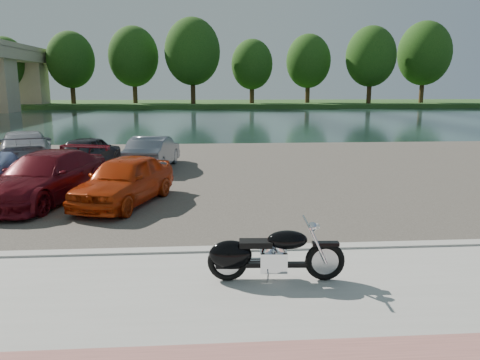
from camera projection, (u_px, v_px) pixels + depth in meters
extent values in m
plane|color=#595447|center=(283.00, 297.00, 7.57)|extent=(200.00, 200.00, 0.00)
cube|color=#A3A29A|center=(295.00, 325.00, 6.59)|extent=(60.00, 6.00, 0.10)
cube|color=#A3A29A|center=(267.00, 250.00, 9.51)|extent=(60.00, 0.30, 0.14)
cube|color=#3F3B33|center=(237.00, 172.00, 18.32)|extent=(60.00, 18.00, 0.04)
cube|color=#172928|center=(218.00, 119.00, 46.66)|extent=(120.00, 40.00, 0.00)
cube|color=#1D4318|center=(213.00, 104.00, 77.88)|extent=(120.00, 24.00, 0.60)
cube|color=tan|center=(24.00, 83.00, 69.34)|extent=(6.00, 4.00, 7.20)
cylinder|color=#3A2815|center=(7.00, 89.00, 67.98)|extent=(0.70, 0.70, 4.50)
ellipsoid|color=#173D10|center=(4.00, 63.00, 67.26)|extent=(6.30, 6.30, 7.56)
cylinder|color=#3A2815|center=(73.00, 87.00, 69.95)|extent=(0.70, 0.70, 4.95)
ellipsoid|color=#173D10|center=(71.00, 60.00, 69.16)|extent=(6.93, 6.93, 8.32)
cylinder|color=#3A2815|center=(135.00, 85.00, 71.92)|extent=(0.70, 0.70, 5.40)
ellipsoid|color=#173D10|center=(133.00, 56.00, 71.06)|extent=(7.56, 7.56, 9.07)
cylinder|color=#3A2815|center=(193.00, 84.00, 69.78)|extent=(0.70, 0.70, 5.85)
ellipsoid|color=#173D10|center=(192.00, 52.00, 68.85)|extent=(8.19, 8.19, 9.83)
cylinder|color=#3A2815|center=(252.00, 88.00, 71.94)|extent=(0.70, 0.70, 4.50)
ellipsoid|color=#173D10|center=(252.00, 64.00, 71.22)|extent=(6.30, 6.30, 7.56)
cylinder|color=#3A2815|center=(308.00, 87.00, 73.91)|extent=(0.70, 0.70, 4.95)
ellipsoid|color=#173D10|center=(308.00, 61.00, 73.12)|extent=(6.93, 6.93, 8.32)
cylinder|color=#3A2815|center=(369.00, 85.00, 71.77)|extent=(0.70, 0.70, 5.40)
ellipsoid|color=#173D10|center=(371.00, 56.00, 70.91)|extent=(7.56, 7.56, 9.07)
cylinder|color=#3A2815|center=(422.00, 84.00, 73.74)|extent=(0.70, 0.70, 5.85)
ellipsoid|color=#173D10|center=(424.00, 53.00, 72.81)|extent=(8.19, 8.19, 9.83)
torus|color=black|center=(325.00, 261.00, 7.91)|extent=(0.69, 0.16, 0.68)
torus|color=black|center=(228.00, 262.00, 7.89)|extent=(0.69, 0.16, 0.68)
cylinder|color=#B2B2B7|center=(325.00, 261.00, 7.91)|extent=(0.46, 0.09, 0.46)
cylinder|color=#B2B2B7|center=(228.00, 262.00, 7.89)|extent=(0.46, 0.09, 0.46)
cylinder|color=silver|center=(318.00, 246.00, 7.75)|extent=(0.33, 0.07, 0.63)
cylinder|color=silver|center=(316.00, 242.00, 7.95)|extent=(0.33, 0.07, 0.63)
cylinder|color=silver|center=(307.00, 222.00, 7.77)|extent=(0.08, 0.75, 0.04)
sphere|color=silver|center=(312.00, 227.00, 7.79)|extent=(0.17, 0.17, 0.16)
sphere|color=silver|center=(317.00, 227.00, 7.79)|extent=(0.12, 0.12, 0.11)
cube|color=black|center=(326.00, 244.00, 7.85)|extent=(0.46, 0.17, 0.06)
cube|color=black|center=(276.00, 265.00, 7.92)|extent=(1.20, 0.17, 0.08)
cube|color=silver|center=(273.00, 261.00, 7.90)|extent=(0.47, 0.35, 0.34)
cylinder|color=silver|center=(279.00, 250.00, 7.86)|extent=(0.25, 0.19, 0.27)
cylinder|color=silver|center=(268.00, 250.00, 7.86)|extent=(0.25, 0.19, 0.27)
ellipsoid|color=black|center=(287.00, 240.00, 7.83)|extent=(0.70, 0.40, 0.32)
cube|color=black|center=(256.00, 243.00, 7.84)|extent=(0.57, 0.31, 0.10)
ellipsoid|color=black|center=(230.00, 255.00, 7.87)|extent=(0.75, 0.38, 0.50)
cube|color=black|center=(228.00, 259.00, 7.88)|extent=(0.41, 0.20, 0.30)
cylinder|color=silver|center=(255.00, 265.00, 8.08)|extent=(1.10, 0.16, 0.09)
cylinder|color=silver|center=(255.00, 260.00, 8.06)|extent=(1.10, 0.16, 0.09)
cylinder|color=#B2B2B7|center=(268.00, 277.00, 7.77)|extent=(0.03, 0.14, 0.22)
imported|color=#5A0C15|center=(46.00, 177.00, 13.54)|extent=(3.22, 5.23, 1.41)
imported|color=#BA340C|center=(124.00, 180.00, 13.22)|extent=(2.83, 4.35, 1.38)
imported|color=#94949C|center=(25.00, 149.00, 19.24)|extent=(3.73, 5.60, 1.51)
imported|color=black|center=(89.00, 151.00, 19.34)|extent=(2.34, 4.01, 1.28)
imported|color=slate|center=(153.00, 152.00, 18.99)|extent=(1.95, 4.17, 1.32)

